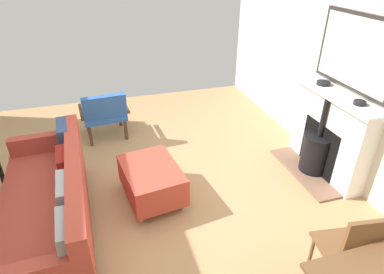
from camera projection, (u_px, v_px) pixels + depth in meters
name	position (u px, v px, depth m)	size (l,w,h in m)	color
ground_plane	(138.00, 203.00, 3.64)	(5.11, 6.19, 0.01)	tan
wall_left	(357.00, 67.00, 3.60)	(0.12, 6.19, 2.67)	beige
fireplace	(326.00, 138.00, 3.96)	(0.55, 1.27, 1.05)	brown
mirror_over_mantel	(356.00, 52.00, 3.47)	(0.04, 1.13, 0.80)	#2D2823
mantel_bowl_near	(323.00, 83.00, 3.91)	(0.16, 0.16, 0.04)	black
mantel_bowl_far	(360.00, 102.00, 3.40)	(0.13, 0.13, 0.04)	black
sofa	(52.00, 204.00, 3.10)	(0.89, 2.06, 0.80)	#B2B2B7
ottoman	(152.00, 180.00, 3.59)	(0.68, 0.87, 0.42)	#B2B2B7
armchair_accent	(104.00, 112.00, 4.70)	(0.72, 0.64, 0.76)	#4C3321
dining_chair_near_fireplace	(354.00, 250.00, 2.40)	(0.45, 0.45, 0.90)	brown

